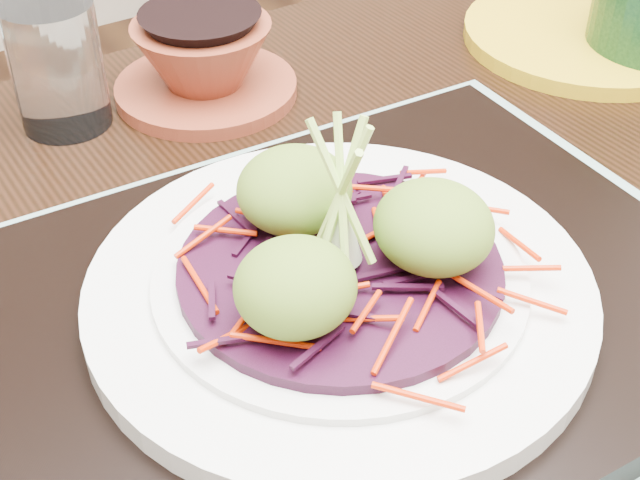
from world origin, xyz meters
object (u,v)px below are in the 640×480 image
serving_tray (339,313)px  yellow_plate (588,35)px  dining_table (366,392)px  water_glass (57,66)px  terracotta_bowl_set (204,64)px  white_plate (340,288)px

serving_tray → yellow_plate: (0.41, 0.19, -0.01)m
dining_table → water_glass: 0.34m
dining_table → serving_tray: size_ratio=2.66×
dining_table → terracotta_bowl_set: bearing=84.5°
water_glass → yellow_plate: bearing=-15.7°
white_plate → terracotta_bowl_set: size_ratio=1.67×
white_plate → dining_table: bearing=28.1°
serving_tray → terracotta_bowl_set: size_ratio=2.57×
dining_table → white_plate: bearing=-151.2°
dining_table → yellow_plate: size_ratio=5.17×
dining_table → terracotta_bowl_set: size_ratio=6.82×
terracotta_bowl_set → yellow_plate: bearing=-17.4°
white_plate → terracotta_bowl_set: terracotta_bowl_set is taller
serving_tray → water_glass: (-0.05, 0.31, 0.04)m
white_plate → yellow_plate: bearing=24.6°
terracotta_bowl_set → yellow_plate: terracotta_bowl_set is taller
dining_table → water_glass: size_ratio=11.76×
serving_tray → white_plate: size_ratio=1.54×
serving_tray → terracotta_bowl_set: 0.30m
dining_table → terracotta_bowl_set: (0.03, 0.27, 0.12)m
water_glass → serving_tray: bearing=-81.8°
dining_table → yellow_plate: yellow_plate is taller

